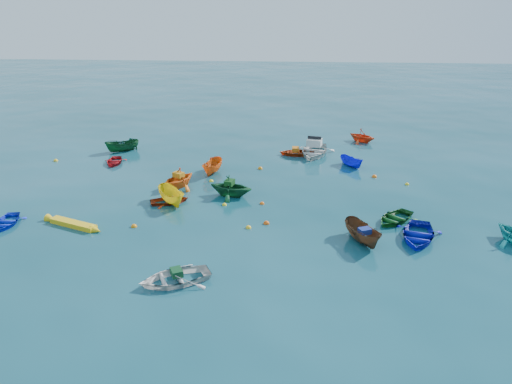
# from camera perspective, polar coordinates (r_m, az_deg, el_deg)

# --- Properties ---
(ground) EXTENTS (160.00, 160.00, 0.00)m
(ground) POSITION_cam_1_polar(r_m,az_deg,el_deg) (28.90, -0.74, -4.36)
(ground) COLOR #093A43
(ground) RESTS_ON ground
(dinghy_blue_sw) EXTENTS (2.24, 2.86, 0.54)m
(dinghy_blue_sw) POSITION_cam_1_polar(r_m,az_deg,el_deg) (33.04, -26.65, -3.36)
(dinghy_blue_sw) COLOR #1129D9
(dinghy_blue_sw) RESTS_ON ground
(dinghy_white_near) EXTENTS (4.08, 3.66, 0.70)m
(dinghy_white_near) POSITION_cam_1_polar(r_m,az_deg,el_deg) (24.25, -9.23, -10.13)
(dinghy_white_near) COLOR silver
(dinghy_white_near) RESTS_ON ground
(sampan_brown_mid) EXTENTS (2.34, 3.29, 1.19)m
(sampan_brown_mid) POSITION_cam_1_polar(r_m,az_deg,el_deg) (28.14, 12.03, -5.62)
(sampan_brown_mid) COLOR #4E311C
(sampan_brown_mid) RESTS_ON ground
(dinghy_blue_se) EXTENTS (3.50, 4.20, 0.75)m
(dinghy_blue_se) POSITION_cam_1_polar(r_m,az_deg,el_deg) (29.27, 17.94, -5.14)
(dinghy_blue_se) COLOR #0E16AF
(dinghy_blue_se) RESTS_ON ground
(dinghy_orange_w) EXTENTS (3.60, 3.74, 1.51)m
(dinghy_orange_w) POSITION_cam_1_polar(r_m,az_deg,el_deg) (35.68, -8.82, 0.54)
(dinghy_orange_w) COLOR orange
(dinghy_orange_w) RESTS_ON ground
(sampan_yellow_mid) EXTENTS (2.73, 3.24, 1.21)m
(sampan_yellow_mid) POSITION_cam_1_polar(r_m,az_deg,el_deg) (32.94, -9.56, -1.32)
(sampan_yellow_mid) COLOR yellow
(sampan_yellow_mid) RESTS_ON ground
(dinghy_green_e) EXTENTS (3.56, 3.64, 0.62)m
(dinghy_green_e) POSITION_cam_1_polar(r_m,az_deg,el_deg) (31.13, 15.53, -3.23)
(dinghy_green_e) COLOR #13531C
(dinghy_green_e) RESTS_ON ground
(dinghy_red_nw) EXTENTS (2.96, 2.55, 0.52)m
(dinghy_red_nw) POSITION_cam_1_polar(r_m,az_deg,el_deg) (33.10, -9.84, -1.22)
(dinghy_red_nw) COLOR #B9300F
(dinghy_red_nw) RESTS_ON ground
(sampan_orange_n) EXTENTS (1.64, 3.10, 1.14)m
(sampan_orange_n) POSITION_cam_1_polar(r_m,az_deg,el_deg) (38.25, -4.95, 2.16)
(sampan_orange_n) COLOR #DB5E14
(sampan_orange_n) RESTS_ON ground
(dinghy_green_n) EXTENTS (3.43, 3.14, 1.53)m
(dinghy_green_n) POSITION_cam_1_polar(r_m,az_deg,el_deg) (33.81, -2.86, -0.42)
(dinghy_green_n) COLOR #125129
(dinghy_green_n) RESTS_ON ground
(dinghy_red_ne) EXTENTS (2.96, 2.14, 0.61)m
(dinghy_red_ne) POSITION_cam_1_polar(r_m,az_deg,el_deg) (42.71, 4.66, 4.25)
(dinghy_red_ne) COLOR #C63C10
(dinghy_red_ne) RESTS_ON ground
(sampan_blue_far) EXTENTS (2.13, 2.43, 0.92)m
(sampan_blue_far) POSITION_cam_1_polar(r_m,az_deg,el_deg) (40.36, 10.82, 2.90)
(sampan_blue_far) COLOR #1016CF
(sampan_blue_far) RESTS_ON ground
(dinghy_red_far) EXTENTS (2.20, 2.79, 0.52)m
(dinghy_red_far) POSITION_cam_1_polar(r_m,az_deg,el_deg) (41.93, -15.87, 3.16)
(dinghy_red_far) COLOR #B00E14
(dinghy_red_far) RESTS_ON ground
(dinghy_orange_far) EXTENTS (3.38, 3.32, 1.35)m
(dinghy_orange_far) POSITION_cam_1_polar(r_m,az_deg,el_deg) (47.51, 11.97, 5.63)
(dinghy_orange_far) COLOR red
(dinghy_orange_far) RESTS_ON ground
(sampan_green_far) EXTENTS (3.08, 2.48, 1.14)m
(sampan_green_far) POSITION_cam_1_polar(r_m,az_deg,el_deg) (45.07, -14.97, 4.51)
(sampan_green_far) COLOR #104521
(sampan_green_far) RESTS_ON ground
(kayak_yellow) EXTENTS (3.83, 1.97, 0.39)m
(kayak_yellow) POSITION_cam_1_polar(r_m,az_deg,el_deg) (31.25, -20.12, -3.70)
(kayak_yellow) COLOR yellow
(kayak_yellow) RESTS_ON ground
(motorboat_white) EXTENTS (4.08, 5.05, 1.53)m
(motorboat_white) POSITION_cam_1_polar(r_m,az_deg,el_deg) (42.91, 6.62, 4.26)
(motorboat_white) COLOR silver
(motorboat_white) RESTS_ON ground
(tarp_green_a) EXTENTS (0.75, 0.82, 0.32)m
(tarp_green_a) POSITION_cam_1_polar(r_m,az_deg,el_deg) (24.01, -9.07, -9.05)
(tarp_green_a) COLOR #104220
(tarp_green_a) RESTS_ON dinghy_white_near
(tarp_blue_a) EXTENTS (0.78, 0.70, 0.31)m
(tarp_blue_a) POSITION_cam_1_polar(r_m,az_deg,el_deg) (27.70, 12.31, -4.37)
(tarp_blue_a) COLOR navy
(tarp_blue_a) RESTS_ON sampan_brown_mid
(tarp_orange_a) EXTENTS (0.89, 0.83, 0.35)m
(tarp_orange_a) POSITION_cam_1_polar(r_m,az_deg,el_deg) (35.40, -8.84, 1.97)
(tarp_orange_a) COLOR orange
(tarp_orange_a) RESTS_ON dinghy_orange_w
(tarp_green_b) EXTENTS (0.71, 0.84, 0.35)m
(tarp_green_b) POSITION_cam_1_polar(r_m,az_deg,el_deg) (33.50, -3.05, 1.09)
(tarp_green_b) COLOR #104014
(tarp_green_b) RESTS_ON dinghy_green_n
(tarp_orange_b) EXTENTS (0.58, 0.76, 0.36)m
(tarp_orange_b) POSITION_cam_1_polar(r_m,az_deg,el_deg) (42.57, 4.54, 4.88)
(tarp_orange_b) COLOR orange
(tarp_orange_b) RESTS_ON dinghy_red_ne
(buoy_or_a) EXTENTS (0.36, 0.36, 0.36)m
(buoy_or_a) POSITION_cam_1_polar(r_m,az_deg,el_deg) (30.14, -13.77, -3.89)
(buoy_or_a) COLOR orange
(buoy_or_a) RESTS_ON ground
(buoy_ye_a) EXTENTS (0.33, 0.33, 0.33)m
(buoy_ye_a) POSITION_cam_1_polar(r_m,az_deg,el_deg) (29.14, -0.87, -4.14)
(buoy_ye_a) COLOR yellow
(buoy_ye_a) RESTS_ON ground
(buoy_or_b) EXTENTS (0.37, 0.37, 0.37)m
(buoy_or_b) POSITION_cam_1_polar(r_m,az_deg,el_deg) (29.67, 1.19, -3.64)
(buoy_or_b) COLOR #E44F0C
(buoy_or_b) RESTS_ON ground
(buoy_ye_b) EXTENTS (0.37, 0.37, 0.37)m
(buoy_ye_b) POSITION_cam_1_polar(r_m,az_deg,el_deg) (44.12, -21.91, 3.30)
(buoy_ye_b) COLOR gold
(buoy_ye_b) RESTS_ON ground
(buoy_or_c) EXTENTS (0.31, 0.31, 0.31)m
(buoy_or_c) POSITION_cam_1_polar(r_m,az_deg,el_deg) (32.44, 0.70, -1.37)
(buoy_or_c) COLOR #FF630D
(buoy_or_c) RESTS_ON ground
(buoy_ye_c) EXTENTS (0.30, 0.30, 0.30)m
(buoy_ye_c) POSITION_cam_1_polar(r_m,az_deg,el_deg) (32.32, -3.62, -1.51)
(buoy_ye_c) COLOR yellow
(buoy_ye_c) RESTS_ON ground
(buoy_or_d) EXTENTS (0.38, 0.38, 0.38)m
(buoy_or_d) POSITION_cam_1_polar(r_m,az_deg,el_deg) (38.29, 13.37, 1.67)
(buoy_or_d) COLOR orange
(buoy_or_d) RESTS_ON ground
(buoy_ye_d) EXTENTS (0.31, 0.31, 0.31)m
(buoy_ye_d) POSITION_cam_1_polar(r_m,az_deg,el_deg) (36.52, -5.13, 1.21)
(buoy_ye_d) COLOR yellow
(buoy_ye_d) RESTS_ON ground
(buoy_or_e) EXTENTS (0.37, 0.37, 0.37)m
(buoy_or_e) POSITION_cam_1_polar(r_m,az_deg,el_deg) (39.04, 0.48, 2.65)
(buoy_or_e) COLOR orange
(buoy_or_e) RESTS_ON ground
(buoy_ye_e) EXTENTS (0.30, 0.30, 0.30)m
(buoy_ye_e) POSITION_cam_1_polar(r_m,az_deg,el_deg) (37.35, 16.88, 0.81)
(buoy_ye_e) COLOR yellow
(buoy_ye_e) RESTS_ON ground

